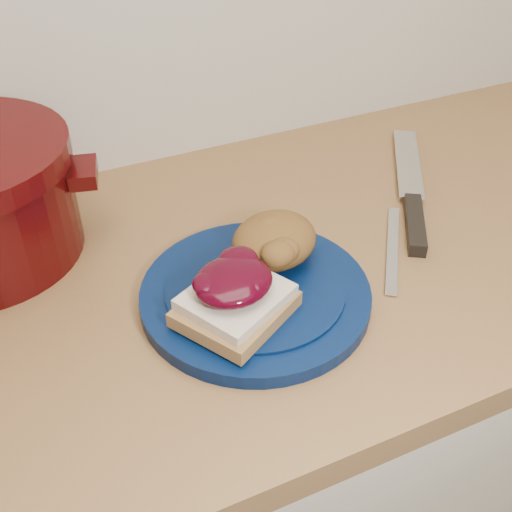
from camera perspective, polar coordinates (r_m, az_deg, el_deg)
name	(u,v)px	position (r m, az deg, el deg)	size (l,w,h in m)	color
base_cabinet	(261,469)	(1.18, 0.41, -18.39)	(4.00, 0.60, 0.86)	beige
plate	(255,295)	(0.76, -0.06, -3.49)	(0.27, 0.27, 0.02)	#041439
sandwich	(235,296)	(0.70, -1.90, -3.55)	(0.15, 0.14, 0.06)	olive
stuffing_mound	(274,240)	(0.77, 1.64, 1.42)	(0.11, 0.10, 0.06)	brown
chef_knife	(413,206)	(0.93, 13.77, 4.37)	(0.20, 0.30, 0.02)	black
butter_knife	(392,248)	(0.85, 12.04, 0.70)	(0.19, 0.01, 0.00)	silver
pepper_grinder	(3,181)	(0.92, -21.59, 6.23)	(0.07, 0.07, 0.13)	black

